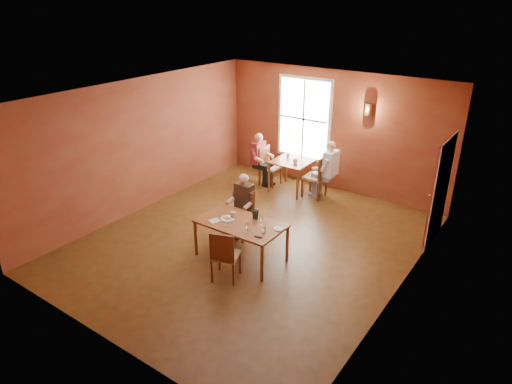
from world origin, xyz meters
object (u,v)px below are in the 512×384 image
Objects in this scene: chair_empty at (226,254)px; diner_white at (316,170)px; second_table at (292,176)px; diner_maroon at (270,161)px; chair_diner_maroon at (270,166)px; chair_diner_main at (240,216)px; chair_diner_white at (315,176)px; main_table at (241,240)px; diner_main at (239,210)px.

chair_empty is 4.04m from diner_white.
second_table is 0.69× the size of diner_maroon.
second_table is 0.89× the size of chair_diner_maroon.
chair_diner_main is at bearing 97.13° from chair_empty.
diner_maroon is at bearing 180.00° from second_table.
chair_diner_white is (0.27, 2.68, 0.06)m from chair_diner_main.
second_table is 0.84× the size of chair_diner_white.
main_table is 1.78× the size of second_table.
chair_empty is 0.97× the size of chair_diner_maroon.
chair_diner_main is 0.95× the size of chair_diner_maroon.
diner_maroon reaches higher than chair_diner_main.
chair_empty is at bearing 23.61° from diner_maroon.
diner_white reaches higher than chair_diner_main.
chair_diner_white is (0.65, 0.00, 0.14)m from second_table.
second_table is at bearing -81.95° from diner_main.
main_table is 1.65× the size of chair_empty.
diner_main reaches higher than chair_diner_maroon.
chair_diner_main is 2.70m from diner_white.
second_table is at bearing 90.00° from diner_white.
diner_main is (-0.50, 0.62, 0.25)m from main_table.
chair_diner_main is 0.73× the size of diner_maroon.
second_table is 0.66m from chair_diner_white.
diner_maroon is (-0.68, 0.00, 0.26)m from second_table.
chair_diner_main is 0.98× the size of chair_empty.
main_table is 1.50× the size of chair_diner_white.
diner_maroon is (-1.33, 0.00, 0.12)m from chair_diner_white.
chair_diner_maroon is at bearing -68.89° from chair_diner_main.
chair_diner_white is 0.17m from diner_white.
diner_main reaches higher than second_table.
main_table is 0.72m from chair_empty.
second_table is 0.64× the size of diner_white.
diner_white reaches higher than diner_maroon.
diner_main is 2.74m from second_table.
chair_diner_main is at bearing 21.66° from diner_maroon.
chair_diner_main is 2.88m from diner_maroon.
chair_empty is 4.04m from chair_diner_white.
diner_white reaches higher than main_table.
chair_diner_white reaches higher than main_table.
second_table is at bearing 90.00° from chair_diner_white.
diner_maroon reaches higher than main_table.
diner_white reaches higher than diner_main.
chair_diner_maroon reaches higher than chair_empty.
chair_diner_white is 1.06× the size of chair_diner_maroon.
diner_maroon reaches higher than chair_diner_maroon.
chair_empty is at bearing -74.45° from main_table.
main_table is 1.59× the size of chair_diner_maroon.
chair_diner_maroon reaches higher than chair_diner_main.
chair_diner_maroon reaches higher than main_table.
chair_diner_maroon is at bearing 90.00° from diner_white.
diner_main is 1.23× the size of chair_diner_maroon.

